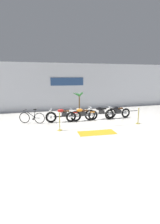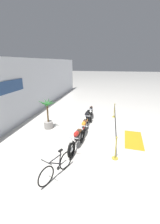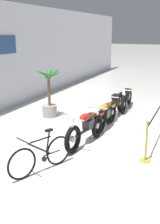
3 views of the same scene
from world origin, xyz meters
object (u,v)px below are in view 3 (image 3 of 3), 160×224
object	(u,v)px
motorcycle_orange_1	(105,116)
bicycle	(41,156)
stanchion_far_left	(156,119)
potted_palm_left_of_row	(49,93)
motorcycle_black_3	(127,98)
motorcycle_red_0	(87,127)
motorcycle_black_2	(115,104)

from	to	relation	value
motorcycle_orange_1	bicycle	size ratio (longest dim) A/B	1.42
bicycle	stanchion_far_left	size ratio (longest dim) A/B	0.31
bicycle	potted_palm_left_of_row	size ratio (longest dim) A/B	0.85
motorcycle_orange_1	stanchion_far_left	xyz separation A→B (m)	(-0.37, -1.68, 0.20)
motorcycle_orange_1	motorcycle_black_3	distance (m)	2.73
motorcycle_red_0	motorcycle_orange_1	world-z (taller)	motorcycle_red_0
bicycle	motorcycle_orange_1	bearing A→B (deg)	-6.73
motorcycle_orange_1	motorcycle_black_2	distance (m)	1.44
motorcycle_black_3	stanchion_far_left	world-z (taller)	stanchion_far_left
motorcycle_red_0	potted_palm_left_of_row	size ratio (longest dim) A/B	1.28
motorcycle_orange_1	bicycle	distance (m)	3.35
motorcycle_black_2	motorcycle_black_3	bearing A→B (deg)	-4.65
motorcycle_red_0	motorcycle_black_3	bearing A→B (deg)	-1.66
motorcycle_orange_1	potted_palm_left_of_row	xyz separation A→B (m)	(0.47, 2.33, 0.44)
motorcycle_orange_1	bicycle	world-z (taller)	bicycle
motorcycle_red_0	stanchion_far_left	bearing A→B (deg)	-62.76
motorcycle_orange_1	bicycle	bearing A→B (deg)	173.27
motorcycle_black_2	bicycle	distance (m)	4.77
motorcycle_black_2	bicycle	world-z (taller)	motorcycle_black_2
motorcycle_black_3	motorcycle_orange_1	bearing A→B (deg)	179.59
motorcycle_orange_1	motorcycle_black_2	world-z (taller)	motorcycle_black_2
motorcycle_black_3	bicycle	bearing A→B (deg)	176.10
motorcycle_orange_1	potted_palm_left_of_row	world-z (taller)	potted_palm_left_of_row
bicycle	potted_palm_left_of_row	distance (m)	4.30
potted_palm_left_of_row	stanchion_far_left	size ratio (longest dim) A/B	0.36
motorcycle_red_0	bicycle	size ratio (longest dim) A/B	1.49
motorcycle_orange_1	motorcycle_black_3	world-z (taller)	motorcycle_black_3
motorcycle_black_2	bicycle	size ratio (longest dim) A/B	1.52
motorcycle_black_3	motorcycle_red_0	bearing A→B (deg)	178.34
motorcycle_orange_1	bicycle	xyz separation A→B (m)	(-3.33, 0.39, -0.07)
potted_palm_left_of_row	stanchion_far_left	xyz separation A→B (m)	(-0.85, -4.01, -0.24)
potted_palm_left_of_row	bicycle	bearing A→B (deg)	-153.01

